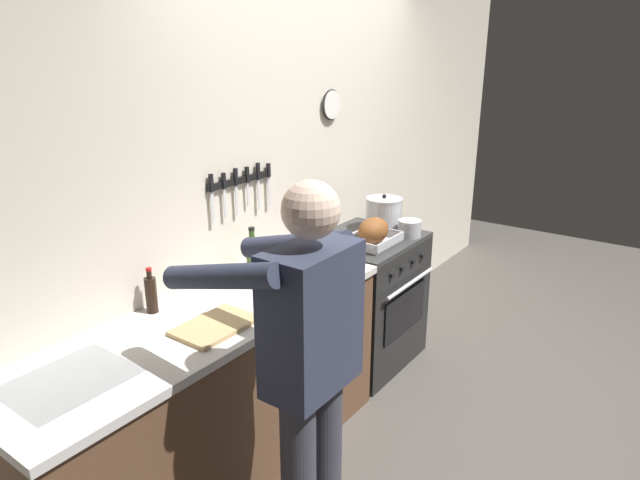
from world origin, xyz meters
The scene contains 12 objects.
ground_plane centered at (0.00, 0.00, 0.00)m, with size 8.00×8.00×0.00m, color #4C4742.
wall_back centered at (0.00, 1.35, 1.30)m, with size 6.00×0.13×2.60m.
counter_block centered at (-1.21, 0.99, 0.46)m, with size 2.03×0.65×0.90m.
stove centered at (0.22, 0.99, 0.45)m, with size 0.76×0.67×0.90m.
person_cook centered at (-1.32, 0.31, 0.95)m, with size 0.51×0.63×1.66m.
roasting_pan centered at (0.13, 0.88, 0.98)m, with size 0.35×0.26×0.18m.
stock_pot centered at (0.46, 0.99, 1.01)m, with size 0.25×0.25×0.25m.
saucepan centered at (0.42, 0.77, 0.96)m, with size 0.15×0.15×0.11m.
cutting_board centered at (-1.26, 0.87, 0.91)m, with size 0.36×0.24×0.02m, color tan.
bottle_soy_sauce centered at (-1.32, 1.23, 0.99)m, with size 0.05×0.05×0.22m.
bottle_olive_oil centered at (-0.71, 1.15, 1.02)m, with size 0.07×0.07×0.28m.
bottle_wine_red centered at (-0.35, 1.06, 1.04)m, with size 0.07×0.07×0.32m.
Camera 1 is at (-2.80, -0.81, 2.07)m, focal length 31.28 mm.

